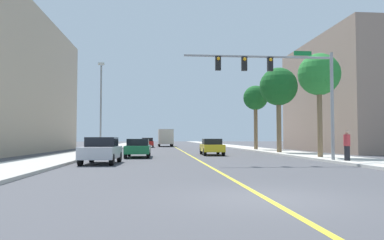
{
  "coord_description": "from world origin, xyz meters",
  "views": [
    {
      "loc": [
        -2.62,
        -9.05,
        1.48
      ],
      "look_at": [
        0.38,
        24.52,
        3.07
      ],
      "focal_mm": 35.06,
      "sensor_mm": 36.0,
      "label": 1
    }
  ],
  "objects": [
    {
      "name": "sidewalk_left",
      "position": [
        -9.33,
        42.0,
        0.07
      ],
      "size": [
        3.66,
        168.0,
        0.15
      ],
      "primitive_type": "cube",
      "color": "#B2ADA3",
      "rests_on": "ground"
    },
    {
      "name": "car_yellow",
      "position": [
        1.91,
        22.62,
        0.72
      ],
      "size": [
        1.79,
        4.22,
        1.39
      ],
      "rotation": [
        0.0,
        0.0,
        -0.02
      ],
      "color": "gold",
      "rests_on": "ground"
    },
    {
      "name": "palm_near",
      "position": [
        8.54,
        16.02,
        5.82
      ],
      "size": [
        2.92,
        2.92,
        7.22
      ],
      "color": "brown",
      "rests_on": "sidewalk_right"
    },
    {
      "name": "car_silver",
      "position": [
        -5.85,
        12.63,
        0.76
      ],
      "size": [
        1.99,
        3.96,
        1.51
      ],
      "rotation": [
        0.0,
        0.0,
        3.1
      ],
      "color": "#BCBCC1",
      "rests_on": "ground"
    },
    {
      "name": "pedestrian",
      "position": [
        8.3,
        11.86,
        1.03
      ],
      "size": [
        0.38,
        0.38,
        1.75
      ],
      "rotation": [
        0.0,
        0.0,
        3.9
      ],
      "color": "black",
      "rests_on": "sidewalk_right"
    },
    {
      "name": "lane_marking_center",
      "position": [
        0.0,
        42.0,
        0.0
      ],
      "size": [
        0.16,
        144.0,
        0.01
      ],
      "primitive_type": "cube",
      "color": "yellow",
      "rests_on": "ground"
    },
    {
      "name": "street_lamp",
      "position": [
        -8.0,
        26.44,
        4.76
      ],
      "size": [
        0.56,
        0.28,
        8.37
      ],
      "color": "gray",
      "rests_on": "sidewalk_left"
    },
    {
      "name": "palm_mid",
      "position": [
        8.45,
        24.62,
        6.14
      ],
      "size": [
        3.5,
        3.5,
        7.82
      ],
      "color": "brown",
      "rests_on": "sidewalk_right"
    },
    {
      "name": "delivery_truck",
      "position": [
        -1.47,
        54.1,
        1.54
      ],
      "size": [
        2.52,
        7.36,
        2.86
      ],
      "rotation": [
        0.0,
        0.0,
        0.02
      ],
      "color": "#194799",
      "rests_on": "ground"
    },
    {
      "name": "palm_far",
      "position": [
        8.53,
        33.22,
        5.96
      ],
      "size": [
        2.81,
        2.81,
        7.35
      ],
      "color": "brown",
      "rests_on": "sidewalk_right"
    },
    {
      "name": "sidewalk_right",
      "position": [
        9.33,
        42.0,
        0.07
      ],
      "size": [
        3.66,
        168.0,
        0.15
      ],
      "primitive_type": "cube",
      "color": "beige",
      "rests_on": "ground"
    },
    {
      "name": "car_green",
      "position": [
        -4.15,
        19.5,
        0.73
      ],
      "size": [
        1.8,
        4.54,
        1.39
      ],
      "rotation": [
        0.0,
        0.0,
        0.0
      ],
      "color": "#196638",
      "rests_on": "ground"
    },
    {
      "name": "ground",
      "position": [
        0.0,
        42.0,
        0.0
      ],
      "size": [
        192.0,
        192.0,
        0.0
      ],
      "primitive_type": "plane",
      "color": "#47474C"
    },
    {
      "name": "traffic_signal_mast",
      "position": [
        4.9,
        12.79,
        5.07
      ],
      "size": [
        9.15,
        0.36,
        6.59
      ],
      "color": "gray",
      "rests_on": "sidewalk_right"
    },
    {
      "name": "car_red",
      "position": [
        -4.29,
        48.43,
        0.76
      ],
      "size": [
        1.93,
        4.23,
        1.46
      ],
      "rotation": [
        0.0,
        0.0,
        0.02
      ],
      "color": "red",
      "rests_on": "ground"
    }
  ]
}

